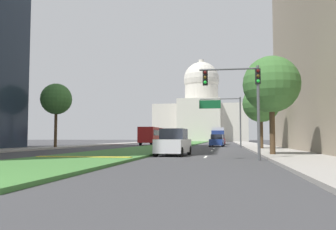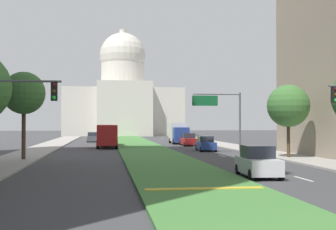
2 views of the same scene
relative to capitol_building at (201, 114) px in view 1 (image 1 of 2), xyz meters
The scene contains 18 objects.
ground_plane 57.10m from the capitol_building, 90.00° to the right, with size 260.00×260.00×0.00m, color #3D3D3F.
grass_median 62.74m from the capitol_building, 90.00° to the right, with size 6.17×102.85×0.14m, color #427A38.
median_curb_nose 102.13m from the capitol_building, 90.00° to the right, with size 5.55×0.50×0.04m, color gold.
lane_dashes_right 69.74m from the capitol_building, 84.48° to the right, with size 0.16×67.75×0.01m.
sidewalk_left 69.48m from the capitol_building, 100.22° to the right, with size 4.00×102.85×0.15m, color #9E9991.
sidewalk_right 69.48m from the capitol_building, 79.78° to the right, with size 4.00×102.85×0.15m, color #9E9991.
capitol_building is the anchor object (origin of this frame).
traffic_light_near_right 101.51m from the capitol_building, 84.98° to the right, with size 3.34×0.35×5.20m.
overhead_guide_sign 75.40m from the capitol_building, 83.95° to the right, with size 5.39×0.20×6.50m.
street_tree_right_near 97.36m from the capitol_building, 83.51° to the right, with size 3.77×3.77×6.68m.
street_tree_left_mid 83.83m from the capitol_building, 97.81° to the right, with size 3.59×3.59×7.52m.
street_tree_right_mid 84.78m from the capitol_building, 82.11° to the right, with size 3.79×3.79×6.62m.
sedan_lead_stopped 97.00m from the capitol_building, 87.41° to the right, with size 2.15×4.23×1.86m.
sedan_midblock 72.41m from the capitol_building, 84.55° to the right, with size 2.11×4.53×1.70m.
sedan_distant 60.60m from the capitol_building, 83.28° to the right, with size 1.93×4.48×1.78m.
sedan_far_horizon 46.26m from the capitol_building, 98.57° to the right, with size 2.00×4.28×1.66m.
box_truck_delivery 54.20m from the capitol_building, 82.89° to the right, with size 2.40×6.40×3.20m.
city_bus 62.66m from the capitol_building, 94.03° to the right, with size 2.62×11.00×2.95m.
Camera 1 is at (7.88, -6.85, 1.24)m, focal length 37.04 mm.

